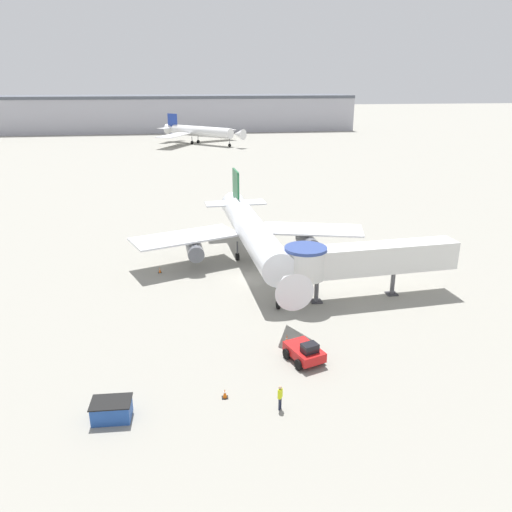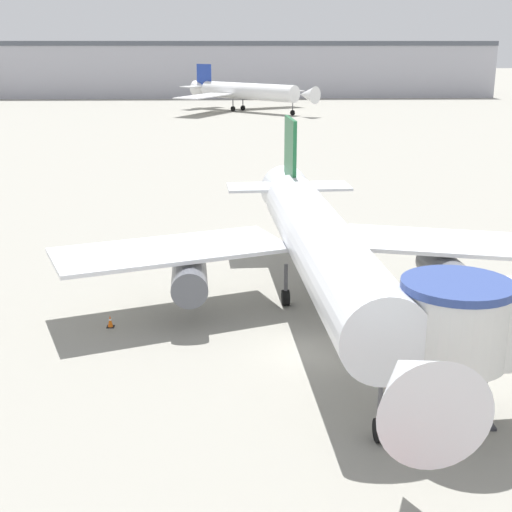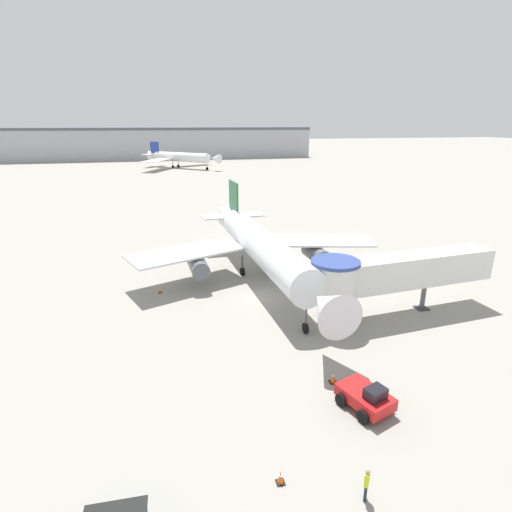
{
  "view_description": "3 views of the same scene",
  "coord_description": "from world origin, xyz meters",
  "px_view_note": "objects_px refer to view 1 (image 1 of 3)",
  "views": [
    {
      "loc": [
        -7.18,
        -50.88,
        20.94
      ],
      "look_at": [
        0.41,
        -0.67,
        2.96
      ],
      "focal_mm": 35.0,
      "sensor_mm": 36.0,
      "label": 1
    },
    {
      "loc": [
        -3.93,
        -30.92,
        14.06
      ],
      "look_at": [
        -2.64,
        2.46,
        4.08
      ],
      "focal_mm": 50.0,
      "sensor_mm": 36.0,
      "label": 2
    },
    {
      "loc": [
        -9.68,
        -35.61,
        16.65
      ],
      "look_at": [
        -1.53,
        -2.91,
        5.4
      ],
      "focal_mm": 28.0,
      "sensor_mm": 36.0,
      "label": 3
    }
  ],
  "objects_px": {
    "traffic_cone_apron_front": "(225,394)",
    "traffic_cone_near_nose": "(287,340)",
    "main_airplane": "(253,234)",
    "ground_crew_marshaller": "(280,396)",
    "jet_bridge": "(359,259)",
    "pushback_tug_red": "(305,352)",
    "service_container_blue": "(112,410)",
    "background_jet_blue_tail": "(200,131)",
    "traffic_cone_port_wing": "(160,270)"
  },
  "relations": [
    {
      "from": "jet_bridge",
      "to": "traffic_cone_port_wing",
      "type": "xyz_separation_m",
      "value": [
        -19.99,
        10.09,
        -3.86
      ]
    },
    {
      "from": "ground_crew_marshaller",
      "to": "jet_bridge",
      "type": "bearing_deg",
      "value": -175.61
    },
    {
      "from": "background_jet_blue_tail",
      "to": "jet_bridge",
      "type": "bearing_deg",
      "value": -131.3
    },
    {
      "from": "pushback_tug_red",
      "to": "service_container_blue",
      "type": "bearing_deg",
      "value": -179.44
    },
    {
      "from": "service_container_blue",
      "to": "background_jet_blue_tail",
      "type": "xyz_separation_m",
      "value": [
        12.26,
        147.28,
        3.6
      ]
    },
    {
      "from": "traffic_cone_apron_front",
      "to": "traffic_cone_near_nose",
      "type": "bearing_deg",
      "value": 49.14
    },
    {
      "from": "traffic_cone_apron_front",
      "to": "ground_crew_marshaller",
      "type": "height_order",
      "value": "ground_crew_marshaller"
    },
    {
      "from": "jet_bridge",
      "to": "ground_crew_marshaller",
      "type": "relative_size",
      "value": 9.86
    },
    {
      "from": "traffic_cone_near_nose",
      "to": "main_airplane",
      "type": "bearing_deg",
      "value": 90.26
    },
    {
      "from": "jet_bridge",
      "to": "traffic_cone_apron_front",
      "type": "distance_m",
      "value": 21.32
    },
    {
      "from": "traffic_cone_port_wing",
      "to": "pushback_tug_red",
      "type": "bearing_deg",
      "value": -60.65
    },
    {
      "from": "main_airplane",
      "to": "ground_crew_marshaller",
      "type": "xyz_separation_m",
      "value": [
        -2.19,
        -27.52,
        -2.92
      ]
    },
    {
      "from": "traffic_cone_port_wing",
      "to": "traffic_cone_near_nose",
      "type": "xyz_separation_m",
      "value": [
        11.03,
        -18.23,
        0.09
      ]
    },
    {
      "from": "jet_bridge",
      "to": "pushback_tug_red",
      "type": "relative_size",
      "value": 4.78
    },
    {
      "from": "traffic_cone_near_nose",
      "to": "traffic_cone_port_wing",
      "type": "bearing_deg",
      "value": 121.17
    },
    {
      "from": "service_container_blue",
      "to": "traffic_cone_port_wing",
      "type": "distance_m",
      "value": 26.2
    },
    {
      "from": "jet_bridge",
      "to": "traffic_cone_port_wing",
      "type": "relative_size",
      "value": 27.55
    },
    {
      "from": "traffic_cone_port_wing",
      "to": "traffic_cone_apron_front",
      "type": "bearing_deg",
      "value": -78.21
    },
    {
      "from": "pushback_tug_red",
      "to": "ground_crew_marshaller",
      "type": "relative_size",
      "value": 2.06
    },
    {
      "from": "pushback_tug_red",
      "to": "ground_crew_marshaller",
      "type": "xyz_separation_m",
      "value": [
        -3.1,
        -5.7,
        0.23
      ]
    },
    {
      "from": "background_jet_blue_tail",
      "to": "pushback_tug_red",
      "type": "bearing_deg",
      "value": -134.9
    },
    {
      "from": "main_airplane",
      "to": "jet_bridge",
      "type": "xyz_separation_m",
      "value": [
        9.05,
        -10.82,
        0.2
      ]
    },
    {
      "from": "service_container_blue",
      "to": "traffic_cone_near_nose",
      "type": "xyz_separation_m",
      "value": [
        13.31,
        7.87,
        -0.26
      ]
    },
    {
      "from": "service_container_blue",
      "to": "ground_crew_marshaller",
      "type": "xyz_separation_m",
      "value": [
        11.03,
        -0.68,
        0.39
      ]
    },
    {
      "from": "traffic_cone_near_nose",
      "to": "ground_crew_marshaller",
      "type": "xyz_separation_m",
      "value": [
        -2.28,
        -8.55,
        0.65
      ]
    },
    {
      "from": "pushback_tug_red",
      "to": "traffic_cone_port_wing",
      "type": "height_order",
      "value": "pushback_tug_red"
    },
    {
      "from": "traffic_cone_apron_front",
      "to": "ground_crew_marshaller",
      "type": "xyz_separation_m",
      "value": [
        3.55,
        -1.82,
        0.71
      ]
    },
    {
      "from": "main_airplane",
      "to": "background_jet_blue_tail",
      "type": "relative_size",
      "value": 1.12
    },
    {
      "from": "traffic_cone_apron_front",
      "to": "ground_crew_marshaller",
      "type": "bearing_deg",
      "value": -27.18
    },
    {
      "from": "traffic_cone_port_wing",
      "to": "background_jet_blue_tail",
      "type": "height_order",
      "value": "background_jet_blue_tail"
    },
    {
      "from": "service_container_blue",
      "to": "pushback_tug_red",
      "type": "bearing_deg",
      "value": 19.54
    },
    {
      "from": "jet_bridge",
      "to": "ground_crew_marshaller",
      "type": "distance_m",
      "value": 20.36
    },
    {
      "from": "service_container_blue",
      "to": "traffic_cone_near_nose",
      "type": "height_order",
      "value": "service_container_blue"
    },
    {
      "from": "service_container_blue",
      "to": "background_jet_blue_tail",
      "type": "distance_m",
      "value": 147.83
    },
    {
      "from": "main_airplane",
      "to": "traffic_cone_port_wing",
      "type": "relative_size",
      "value": 50.29
    },
    {
      "from": "background_jet_blue_tail",
      "to": "ground_crew_marshaller",
      "type": "bearing_deg",
      "value": -136.13
    },
    {
      "from": "jet_bridge",
      "to": "traffic_cone_near_nose",
      "type": "relative_size",
      "value": 21.7
    },
    {
      "from": "traffic_cone_apron_front",
      "to": "background_jet_blue_tail",
      "type": "height_order",
      "value": "background_jet_blue_tail"
    },
    {
      "from": "ground_crew_marshaller",
      "to": "main_airplane",
      "type": "bearing_deg",
      "value": -146.2
    },
    {
      "from": "jet_bridge",
      "to": "background_jet_blue_tail",
      "type": "relative_size",
      "value": 0.61
    },
    {
      "from": "jet_bridge",
      "to": "traffic_cone_port_wing",
      "type": "distance_m",
      "value": 22.73
    },
    {
      "from": "pushback_tug_red",
      "to": "background_jet_blue_tail",
      "type": "relative_size",
      "value": 0.13
    },
    {
      "from": "traffic_cone_apron_front",
      "to": "background_jet_blue_tail",
      "type": "relative_size",
      "value": 0.02
    },
    {
      "from": "pushback_tug_red",
      "to": "traffic_cone_near_nose",
      "type": "height_order",
      "value": "pushback_tug_red"
    },
    {
      "from": "pushback_tug_red",
      "to": "service_container_blue",
      "type": "xyz_separation_m",
      "value": [
        -14.14,
        -5.02,
        -0.16
      ]
    },
    {
      "from": "pushback_tug_red",
      "to": "traffic_cone_port_wing",
      "type": "distance_m",
      "value": 24.2
    },
    {
      "from": "main_airplane",
      "to": "jet_bridge",
      "type": "height_order",
      "value": "main_airplane"
    },
    {
      "from": "traffic_cone_apron_front",
      "to": "traffic_cone_port_wing",
      "type": "bearing_deg",
      "value": 101.79
    },
    {
      "from": "pushback_tug_red",
      "to": "service_container_blue",
      "type": "distance_m",
      "value": 15.0
    },
    {
      "from": "service_container_blue",
      "to": "traffic_cone_port_wing",
      "type": "bearing_deg",
      "value": 85.01
    }
  ]
}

